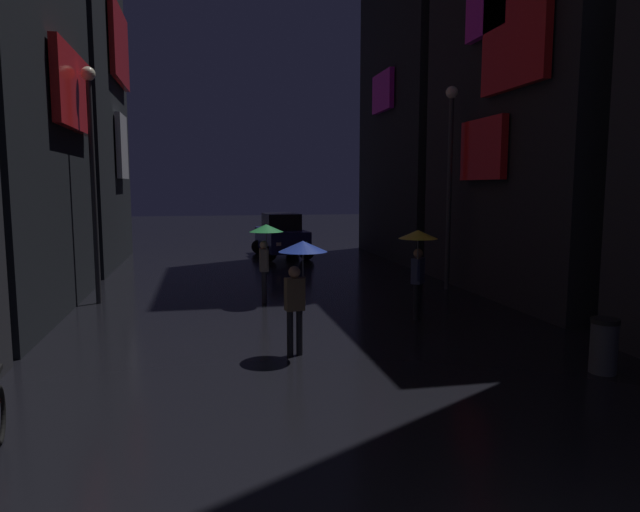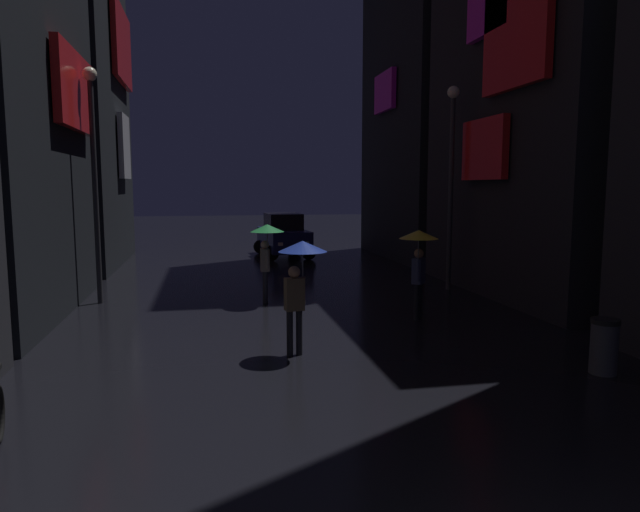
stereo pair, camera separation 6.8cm
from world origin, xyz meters
TOP-DOWN VIEW (x-y plane):
  - building_right_mid at (7.48, 13.10)m, footprint 4.25×8.23m
  - pedestrian_near_crossing_green at (-0.61, 13.14)m, footprint 0.90×0.90m
  - pedestrian_foreground_left_blue at (-0.49, 8.34)m, footprint 0.90×0.90m
  - pedestrian_foreground_right_yellow at (2.62, 10.47)m, footprint 0.90×0.90m
  - car_distant at (1.16, 23.19)m, footprint 2.46×4.25m
  - streetlamp_left_far at (-5.00, 14.00)m, footprint 0.36×0.36m
  - streetlamp_right_far at (5.00, 14.12)m, footprint 0.36×0.36m
  - trash_bin at (4.30, 6.27)m, footprint 0.46×0.46m

SIDE VIEW (x-z plane):
  - trash_bin at x=4.30m, z-range 0.00..0.93m
  - car_distant at x=1.16m, z-range -0.03..1.89m
  - pedestrian_near_crossing_green at x=-0.61m, z-range 0.61..2.73m
  - pedestrian_foreground_left_blue at x=-0.49m, z-range 0.61..2.73m
  - pedestrian_foreground_right_yellow at x=2.62m, z-range 0.61..2.73m
  - streetlamp_right_far at x=5.00m, z-range 0.71..6.73m
  - streetlamp_left_far at x=-5.00m, z-range 0.72..6.86m
  - building_right_mid at x=7.48m, z-range 0.01..12.09m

